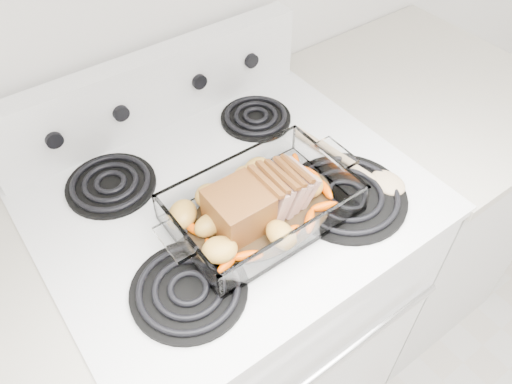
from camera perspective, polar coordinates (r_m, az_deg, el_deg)
electric_range at (r=1.42m, az=-2.50°, el=-12.57°), size 0.78×0.70×1.12m
counter_right at (r=1.73m, az=16.06°, el=-1.04°), size 0.58×0.68×0.93m
baking_dish at (r=0.98m, az=0.69°, el=-1.86°), size 0.35×0.23×0.07m
pork_roast at (r=0.95m, az=-0.32°, el=-1.24°), size 0.22×0.11×0.09m
roast_vegetables at (r=0.99m, az=-0.74°, el=-0.32°), size 0.36×0.20×0.04m
wooden_spoon at (r=1.10m, az=12.21°, el=2.46°), size 0.09×0.29×0.02m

